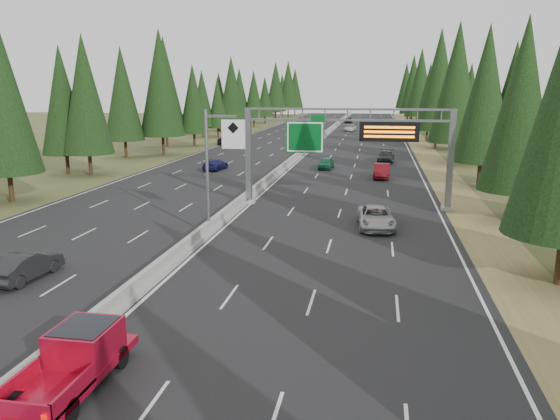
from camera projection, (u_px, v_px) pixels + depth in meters
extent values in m
cube|color=black|center=(311.00, 148.00, 88.54)|extent=(32.00, 260.00, 0.08)
cube|color=olive|center=(423.00, 150.00, 85.51)|extent=(3.60, 260.00, 0.06)
cube|color=#3E4821|center=(205.00, 146.00, 91.58)|extent=(3.60, 260.00, 0.06)
cube|color=gray|center=(311.00, 146.00, 88.50)|extent=(0.70, 260.00, 0.30)
cube|color=gray|center=(311.00, 144.00, 88.42)|extent=(0.30, 260.00, 0.60)
cube|color=slate|center=(249.00, 156.00, 44.37)|extent=(0.45, 0.45, 7.80)
cube|color=gray|center=(249.00, 201.00, 45.19)|extent=(0.90, 0.90, 0.30)
cube|color=slate|center=(450.00, 161.00, 41.67)|extent=(0.45, 0.45, 7.80)
cube|color=gray|center=(447.00, 208.00, 42.48)|extent=(0.90, 0.90, 0.30)
cube|color=slate|center=(348.00, 109.00, 42.19)|extent=(15.85, 0.35, 0.16)
cube|color=slate|center=(347.00, 120.00, 42.38)|extent=(15.85, 0.35, 0.16)
cube|color=#054C19|center=(305.00, 137.00, 42.98)|extent=(3.00, 0.10, 2.50)
cube|color=silver|center=(305.00, 137.00, 42.93)|extent=(2.85, 0.02, 2.35)
cube|color=#054C19|center=(318.00, 118.00, 42.49)|extent=(1.10, 0.10, 0.45)
cube|color=black|center=(389.00, 132.00, 41.72)|extent=(4.50, 0.40, 1.50)
cube|color=orange|center=(389.00, 127.00, 41.43)|extent=(3.80, 0.02, 0.18)
cube|color=orange|center=(389.00, 132.00, 41.51)|extent=(3.80, 0.02, 0.18)
cube|color=orange|center=(389.00, 137.00, 41.58)|extent=(3.80, 0.02, 0.18)
cylinder|color=slate|center=(207.00, 173.00, 34.80)|extent=(0.20, 0.20, 8.00)
cube|color=gray|center=(209.00, 232.00, 35.65)|extent=(0.50, 0.50, 0.20)
cube|color=slate|center=(221.00, 116.00, 33.85)|extent=(2.00, 0.15, 0.15)
cube|color=silver|center=(233.00, 134.00, 33.84)|extent=(1.50, 0.06, 1.80)
cylinder|color=black|center=(560.00, 260.00, 26.21)|extent=(0.40, 0.40, 2.55)
cylinder|color=black|center=(512.00, 206.00, 39.03)|extent=(0.40, 0.40, 2.29)
cone|color=black|center=(522.00, 104.00, 37.48)|extent=(5.15, 5.15, 12.01)
cylinder|color=black|center=(479.00, 174.00, 53.00)|extent=(0.40, 0.40, 2.45)
cone|color=black|center=(486.00, 94.00, 51.34)|extent=(5.52, 5.52, 12.87)
cylinder|color=black|center=(506.00, 175.00, 53.20)|extent=(0.40, 0.40, 2.21)
cone|color=black|center=(512.00, 103.00, 51.71)|extent=(4.97, 4.97, 11.60)
cylinder|color=black|center=(452.00, 153.00, 68.82)|extent=(0.40, 0.40, 2.80)
cone|color=black|center=(457.00, 82.00, 66.92)|extent=(6.30, 6.30, 14.69)
cylinder|color=black|center=(480.00, 154.00, 69.38)|extent=(0.40, 0.40, 2.48)
cone|color=black|center=(484.00, 92.00, 67.70)|extent=(5.57, 5.57, 13.00)
cylinder|color=black|center=(435.00, 140.00, 86.06)|extent=(0.40, 0.40, 2.96)
cone|color=black|center=(439.00, 80.00, 84.06)|extent=(6.65, 6.65, 15.52)
cylinder|color=black|center=(466.00, 144.00, 83.95)|extent=(0.40, 0.40, 2.12)
cone|color=black|center=(469.00, 100.00, 82.51)|extent=(4.77, 4.77, 11.13)
cylinder|color=black|center=(427.00, 135.00, 99.12)|extent=(0.40, 0.40, 2.23)
cone|color=black|center=(429.00, 96.00, 97.61)|extent=(5.03, 5.03, 11.73)
cylinder|color=black|center=(457.00, 136.00, 98.94)|extent=(0.40, 0.40, 1.99)
cone|color=black|center=(459.00, 101.00, 97.60)|extent=(4.47, 4.47, 10.42)
cylinder|color=black|center=(427.00, 129.00, 115.20)|extent=(0.40, 0.40, 2.03)
cone|color=black|center=(429.00, 99.00, 113.82)|extent=(4.58, 4.58, 10.68)
cylinder|color=black|center=(440.00, 128.00, 112.88)|extent=(0.40, 0.40, 2.98)
cone|color=black|center=(442.00, 82.00, 110.86)|extent=(6.71, 6.71, 15.66)
cylinder|color=black|center=(418.00, 123.00, 130.40)|extent=(0.40, 0.40, 3.02)
cone|color=black|center=(421.00, 82.00, 128.36)|extent=(6.80, 6.80, 15.86)
cylinder|color=black|center=(432.00, 126.00, 127.91)|extent=(0.40, 0.40, 1.96)
cone|color=black|center=(433.00, 99.00, 126.58)|extent=(4.42, 4.42, 10.31)
cylinder|color=black|center=(411.00, 119.00, 146.47)|extent=(0.40, 0.40, 2.94)
cone|color=black|center=(413.00, 84.00, 144.48)|extent=(6.61, 6.61, 15.43)
cylinder|color=black|center=(427.00, 121.00, 143.63)|extent=(0.40, 0.40, 2.33)
cone|color=black|center=(429.00, 93.00, 142.05)|extent=(5.25, 5.25, 12.25)
cylinder|color=black|center=(407.00, 117.00, 161.98)|extent=(0.40, 0.40, 2.20)
cone|color=black|center=(408.00, 94.00, 160.49)|extent=(4.94, 4.94, 11.54)
cylinder|color=black|center=(421.00, 118.00, 159.52)|extent=(0.40, 0.40, 1.97)
cone|color=black|center=(423.00, 97.00, 158.19)|extent=(4.43, 4.43, 10.35)
cylinder|color=black|center=(410.00, 116.00, 174.13)|extent=(0.40, 0.40, 2.06)
cone|color=black|center=(411.00, 95.00, 172.74)|extent=(4.62, 4.62, 10.79)
cylinder|color=black|center=(420.00, 115.00, 173.24)|extent=(0.40, 0.40, 2.51)
cone|color=black|center=(422.00, 90.00, 171.54)|extent=(5.65, 5.65, 13.18)
cylinder|color=black|center=(405.00, 112.00, 189.57)|extent=(0.40, 0.40, 2.94)
cone|color=black|center=(406.00, 85.00, 187.58)|extent=(6.61, 6.61, 15.43)
cylinder|color=black|center=(419.00, 114.00, 189.61)|extent=(0.40, 0.40, 1.80)
cone|color=black|center=(420.00, 98.00, 188.39)|extent=(4.04, 4.04, 9.43)
cylinder|color=black|center=(11.00, 188.00, 45.63)|extent=(0.40, 0.40, 2.50)
cone|color=black|center=(1.00, 92.00, 43.93)|extent=(5.63, 5.63, 13.15)
cylinder|color=black|center=(90.00, 164.00, 60.03)|extent=(0.40, 0.40, 2.42)
cone|color=black|center=(85.00, 94.00, 58.39)|extent=(5.45, 5.45, 12.72)
cylinder|color=black|center=(68.00, 164.00, 61.05)|extent=(0.40, 0.40, 2.25)
cone|color=black|center=(62.00, 100.00, 59.53)|extent=(5.07, 5.07, 11.83)
cylinder|color=black|center=(163.00, 146.00, 78.18)|extent=(0.40, 0.40, 2.82)
cone|color=black|center=(160.00, 83.00, 76.28)|extent=(6.34, 6.34, 14.79)
cylinder|color=black|center=(126.00, 149.00, 75.75)|extent=(0.40, 0.40, 2.41)
cone|color=black|center=(122.00, 94.00, 74.13)|extent=(5.41, 5.41, 12.63)
cylinder|color=black|center=(194.00, 140.00, 90.92)|extent=(0.40, 0.40, 2.15)
cone|color=black|center=(193.00, 99.00, 89.47)|extent=(4.83, 4.83, 11.27)
cylinder|color=black|center=(167.00, 138.00, 90.42)|extent=(0.40, 0.40, 2.83)
cone|color=black|center=(165.00, 83.00, 88.50)|extent=(6.37, 6.37, 14.87)
cylinder|color=black|center=(218.00, 132.00, 108.27)|extent=(0.40, 0.40, 1.85)
cone|color=black|center=(218.00, 103.00, 107.01)|extent=(4.16, 4.16, 9.71)
cylinder|color=black|center=(203.00, 132.00, 107.81)|extent=(0.40, 0.40, 2.09)
cone|color=black|center=(202.00, 98.00, 106.40)|extent=(4.70, 4.70, 10.97)
cylinder|color=black|center=(232.00, 126.00, 120.07)|extent=(0.40, 0.40, 2.62)
cone|color=black|center=(231.00, 88.00, 118.30)|extent=(5.89, 5.89, 13.75)
cylinder|color=black|center=(220.00, 126.00, 124.19)|extent=(0.40, 0.40, 2.11)
cone|color=black|center=(219.00, 97.00, 122.76)|extent=(4.75, 4.75, 11.09)
cylinder|color=black|center=(254.00, 123.00, 136.67)|extent=(0.40, 0.40, 2.23)
cone|color=black|center=(254.00, 94.00, 135.16)|extent=(5.02, 5.02, 11.71)
cylinder|color=black|center=(240.00, 122.00, 137.14)|extent=(0.40, 0.40, 2.33)
cone|color=black|center=(240.00, 93.00, 135.56)|extent=(5.25, 5.25, 12.24)
cylinder|color=black|center=(265.00, 120.00, 150.80)|extent=(0.40, 0.40, 2.02)
cone|color=black|center=(265.00, 97.00, 149.43)|extent=(4.54, 4.54, 10.60)
cylinder|color=black|center=(254.00, 119.00, 153.24)|extent=(0.40, 0.40, 2.24)
cone|color=black|center=(254.00, 94.00, 151.73)|extent=(5.04, 5.04, 11.76)
cylinder|color=black|center=(276.00, 116.00, 165.10)|extent=(0.40, 0.40, 2.81)
cone|color=black|center=(276.00, 86.00, 163.20)|extent=(6.31, 6.31, 14.73)
cylinder|color=black|center=(265.00, 117.00, 167.79)|extent=(0.40, 0.40, 2.06)
cone|color=black|center=(265.00, 95.00, 166.39)|extent=(4.63, 4.63, 10.80)
cylinder|color=black|center=(288.00, 113.00, 183.18)|extent=(0.40, 0.40, 3.00)
cone|color=black|center=(288.00, 84.00, 181.16)|extent=(6.74, 6.74, 15.73)
cylinder|color=black|center=(274.00, 115.00, 181.90)|extent=(0.40, 0.40, 1.79)
cone|color=black|center=(274.00, 98.00, 180.69)|extent=(4.03, 4.03, 9.41)
cylinder|color=black|center=(295.00, 112.00, 197.85)|extent=(0.40, 0.40, 2.68)
cone|color=black|center=(295.00, 88.00, 196.04)|extent=(6.03, 6.03, 14.07)
cylinder|color=black|center=(282.00, 112.00, 198.88)|extent=(0.40, 0.40, 2.38)
cone|color=black|center=(282.00, 91.00, 197.26)|extent=(5.36, 5.36, 12.51)
imported|color=#A6A7AB|center=(376.00, 217.00, 37.03)|extent=(2.82, 5.35, 1.44)
cylinder|color=black|center=(15.00, 405.00, 15.62)|extent=(0.29, 0.78, 0.78)
cylinder|color=black|center=(68.00, 411.00, 15.33)|extent=(0.29, 0.78, 0.78)
cylinder|color=black|center=(75.00, 353.00, 18.70)|extent=(0.29, 0.78, 0.78)
cylinder|color=black|center=(120.00, 357.00, 18.42)|extent=(0.29, 0.78, 0.78)
cube|color=maroon|center=(72.00, 374.00, 17.03)|extent=(1.94, 5.44, 0.29)
cube|color=maroon|center=(85.00, 341.00, 17.72)|extent=(1.85, 2.14, 1.07)
cube|color=black|center=(84.00, 333.00, 17.66)|extent=(1.65, 1.85, 0.53)
cube|color=maroon|center=(15.00, 386.00, 15.71)|extent=(0.10, 2.33, 0.58)
cube|color=maroon|center=(73.00, 392.00, 15.40)|extent=(0.10, 2.33, 0.58)
cube|color=maroon|center=(18.00, 412.00, 14.44)|extent=(1.94, 0.10, 0.58)
imported|color=#145A37|center=(326.00, 163.00, 64.61)|extent=(1.78, 3.98, 1.33)
imported|color=#600D15|center=(382.00, 171.00, 57.79)|extent=(1.81, 4.66, 1.51)
imported|color=black|center=(386.00, 157.00, 70.40)|extent=(2.37, 5.15, 1.46)
imported|color=silver|center=(350.00, 128.00, 122.73)|extent=(2.72, 5.16, 1.38)
imported|color=black|center=(349.00, 120.00, 153.37)|extent=(2.21, 4.79, 1.59)
imported|color=black|center=(26.00, 266.00, 26.98)|extent=(1.78, 4.29, 1.38)
imported|color=#16174F|center=(215.00, 164.00, 63.66)|extent=(2.28, 4.64, 1.30)
imported|color=silver|center=(297.00, 138.00, 97.23)|extent=(1.89, 4.16, 1.38)
imported|color=black|center=(229.00, 139.00, 93.64)|extent=(2.69, 5.81, 1.61)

